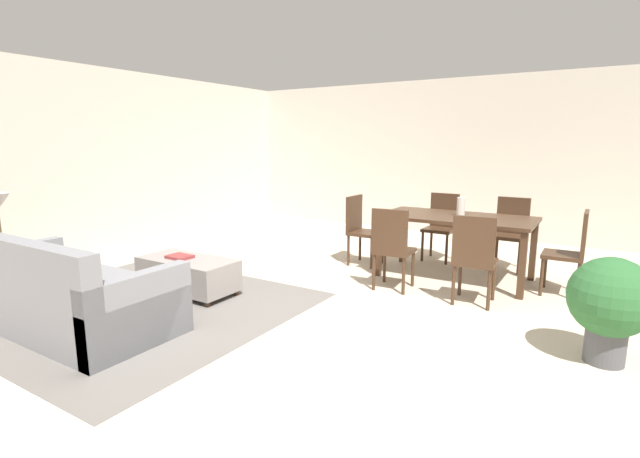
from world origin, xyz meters
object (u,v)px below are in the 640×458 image
Objects in this scene: dining_chair_near_right at (474,255)px; couch at (64,296)px; side_table at (3,255)px; potted_plant at (610,302)px; dining_chair_far_right at (511,229)px; book_on_ottoman at (180,257)px; dining_chair_near_left at (392,245)px; dining_chair_far_left at (442,223)px; ottoman_table at (188,273)px; dining_chair_head_west at (360,226)px; vase_centerpiece at (461,207)px; dining_table at (456,223)px; dining_chair_head_east at (572,248)px.

couch is at bearing -139.81° from dining_chair_near_right.
couch is 3.85m from dining_chair_near_right.
potted_plant is (5.43, 1.61, 0.02)m from side_table.
dining_chair_far_right is at bearing 54.41° from couch.
book_on_ottoman is 0.32× the size of potted_plant.
dining_chair_near_left and dining_chair_far_left have the same top height.
dining_chair_near_left is at bearing 34.41° from ottoman_table.
potted_plant is at bearing -29.08° from dining_chair_head_west.
ottoman_table is at bearing 35.28° from side_table.
vase_centerpiece is 0.86× the size of book_on_ottoman.
dining_chair_head_west is at bearing 150.92° from potted_plant.
dining_chair_near_right is at bearing 40.19° from couch.
potted_plant is at bearing -45.09° from dining_table.
dining_chair_near_left is 0.88m from dining_chair_near_right.
dining_chair_head_east is 1.00× the size of dining_chair_head_west.
dining_chair_head_east is at bearing 30.84° from ottoman_table.
dining_chair_near_left reaches higher than book_on_ottoman.
dining_chair_far_right is (0.05, 1.69, 0.00)m from dining_chair_near_right.
dining_chair_head_west is (-0.82, 0.84, 0.00)m from dining_chair_near_left.
dining_chair_near_left is 1.92m from dining_chair_far_right.
side_table is at bearing -136.98° from dining_chair_far_right.
dining_chair_head_east is 4.19m from book_on_ottoman.
dining_table is at bearing -119.93° from dining_chair_far_right.
couch is at bearing -5.71° from side_table.
dining_chair_head_east is (1.69, 0.85, 0.00)m from dining_chair_near_left.
ottoman_table is 3.92m from potted_plant.
potted_plant is at bearing 16.49° from side_table.
dining_chair_head_west is (-0.84, -0.83, 0.00)m from dining_chair_far_left.
vase_centerpiece is (-0.44, -0.80, 0.35)m from dining_chair_far_right.
vase_centerpiece is at bearing -59.90° from dining_chair_far_left.
dining_table reaches higher than ottoman_table.
dining_chair_near_left is 1.00× the size of dining_chair_far_left.
couch is 5.13m from dining_chair_far_right.
dining_chair_far_left is at bearing 56.72° from book_on_ottoman.
dining_chair_far_left is at bearing 63.47° from couch.
dining_chair_far_right is at bearing 25.52° from dining_chair_head_west.
vase_centerpiece reaches higher than couch.
dining_chair_near_left is 1.00× the size of dining_chair_head_east.
dining_chair_near_left is (2.05, 2.49, 0.24)m from couch.
couch is 2.26× the size of dining_chair_far_right.
dining_chair_head_west is (1.02, 2.10, 0.30)m from ottoman_table.
dining_chair_far_right is at bearing 88.44° from dining_chair_near_right.
potted_plant is (2.86, -1.59, -0.04)m from dining_chair_head_west.
book_on_ottoman is at bearing -117.31° from dining_chair_head_west.
dining_chair_far_right is at bearing 43.02° from side_table.
dining_chair_head_east is (0.76, -0.83, 0.00)m from dining_chair_far_right.
dining_chair_far_right reaches higher than book_on_ottoman.
couch is 3.58× the size of side_table.
vase_centerpiece is (0.49, 0.87, 0.35)m from dining_chair_near_left.
dining_chair_far_right is at bearing 46.68° from ottoman_table.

